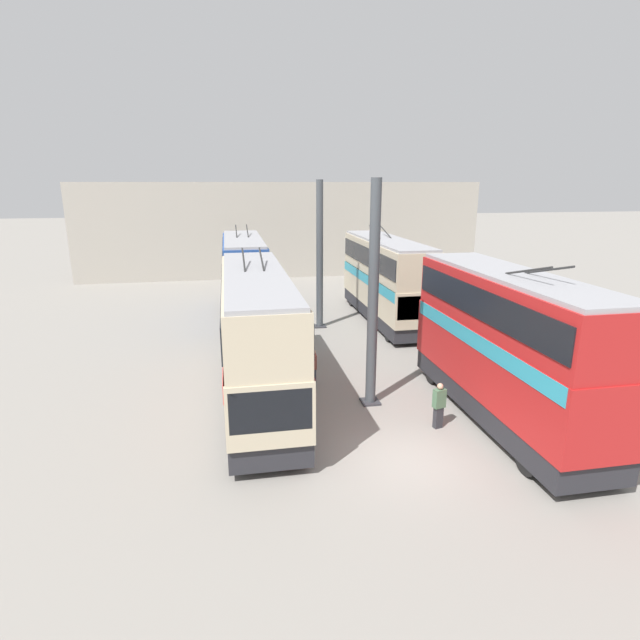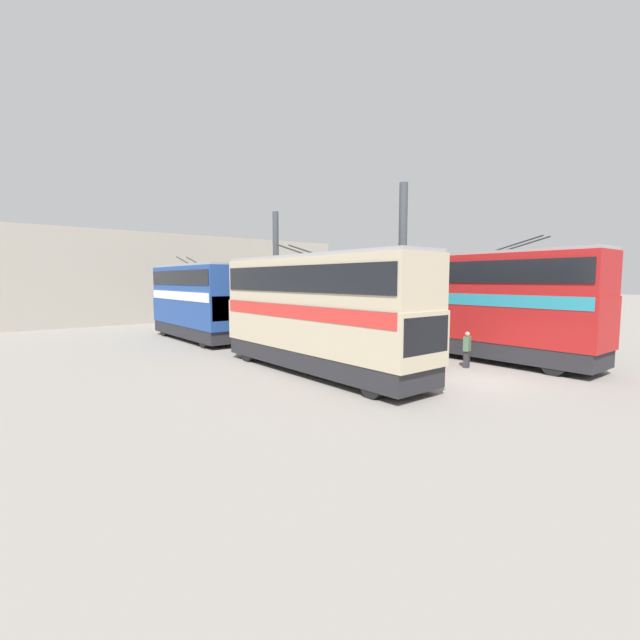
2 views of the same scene
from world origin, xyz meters
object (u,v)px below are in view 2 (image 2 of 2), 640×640
object	(u,v)px
bus_left_near	(492,299)
bus_right_mid	(196,297)
person_by_left_row	(467,349)
oil_drum	(305,345)
bus_right_near	(317,307)
bus_left_far	(319,295)
person_by_right_row	(340,346)

from	to	relation	value
bus_left_near	bus_right_mid	bearing A→B (deg)	27.61
person_by_left_row	oil_drum	world-z (taller)	person_by_left_row
bus_right_near	bus_right_mid	bearing A→B (deg)	0.00
bus_left_far	bus_right_near	bearing A→B (deg)	141.13
bus_left_far	bus_right_mid	distance (m)	8.77
bus_left_far	bus_right_near	distance (m)	13.42
bus_left_far	person_by_left_row	xyz separation A→B (m)	(-13.91, 2.47, -1.97)
bus_left_near	person_by_right_row	distance (m)	7.82
bus_right_mid	oil_drum	world-z (taller)	bus_right_mid
person_by_right_row	oil_drum	xyz separation A→B (m)	(3.04, -0.10, -0.35)
bus_left_near	oil_drum	bearing A→B (deg)	38.72
bus_right_near	oil_drum	size ratio (longest dim) A/B	12.45
bus_right_mid	bus_left_near	bearing A→B (deg)	-152.39
bus_left_near	person_by_left_row	distance (m)	3.29
bus_left_near	oil_drum	world-z (taller)	bus_left_near
bus_right_near	person_by_left_row	distance (m)	7.17
bus_left_near	bus_left_far	bearing A→B (deg)	0.00
person_by_right_row	oil_drum	world-z (taller)	person_by_right_row
bus_right_near	person_by_right_row	distance (m)	3.35
bus_left_near	person_by_left_row	xyz separation A→B (m)	(-0.24, 2.47, -2.17)
bus_right_mid	person_by_left_row	xyz separation A→B (m)	(-16.34, -5.96, -1.98)
bus_left_near	bus_right_near	xyz separation A→B (m)	(3.22, 8.42, -0.18)
bus_right_near	bus_right_mid	world-z (taller)	bus_right_near
person_by_right_row	bus_right_near	bearing A→B (deg)	27.46
bus_left_far	person_by_left_row	distance (m)	14.26
bus_left_far	person_by_left_row	world-z (taller)	bus_left_far
bus_right_near	bus_left_far	bearing A→B (deg)	-38.87
bus_left_near	bus_left_far	distance (m)	13.67
bus_right_mid	oil_drum	bearing A→B (deg)	-164.14
bus_right_mid	person_by_right_row	distance (m)	12.12
bus_left_near	bus_right_mid	xyz separation A→B (m)	(16.10, 8.42, -0.19)
person_by_right_row	person_by_left_row	world-z (taller)	person_by_left_row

